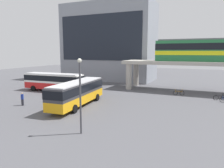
% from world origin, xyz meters
% --- Properties ---
extents(ground_plane, '(120.00, 120.00, 0.00)m').
position_xyz_m(ground_plane, '(0.00, 10.00, 0.00)').
color(ground_plane, '#515156').
extents(station_building, '(22.73, 10.61, 18.73)m').
position_xyz_m(station_building, '(-8.33, 27.31, 9.37)').
color(station_building, gray).
rests_on(station_building, ground_plane).
extents(elevated_platform, '(28.16, 6.14, 5.38)m').
position_xyz_m(elevated_platform, '(14.32, 17.38, 4.59)').
color(elevated_platform, '#ADA89E').
rests_on(elevated_platform, ground_plane).
extents(train, '(20.10, 2.96, 3.84)m').
position_xyz_m(train, '(16.14, 17.38, 7.35)').
color(train, '#26723F').
rests_on(train, elevated_platform).
extents(bus_main, '(3.46, 11.21, 3.22)m').
position_xyz_m(bus_main, '(-0.46, 0.60, 1.99)').
color(bus_main, orange).
rests_on(bus_main, ground_plane).
extents(bus_secondary, '(11.15, 3.16, 3.22)m').
position_xyz_m(bus_secondary, '(-10.12, 7.58, 1.99)').
color(bus_secondary, red).
rests_on(bus_secondary, ground_plane).
extents(bicycle_black, '(1.75, 0.50, 1.04)m').
position_xyz_m(bicycle_black, '(16.72, 11.82, 0.36)').
color(bicycle_black, black).
rests_on(bicycle_black, ground_plane).
extents(bicycle_orange, '(1.76, 0.47, 1.04)m').
position_xyz_m(bicycle_orange, '(10.80, 13.23, 0.36)').
color(bicycle_orange, black).
rests_on(bicycle_orange, ground_plane).
extents(pedestrian_by_bike_rack, '(0.43, 0.48, 1.72)m').
position_xyz_m(pedestrian_by_bike_rack, '(-7.25, -2.20, 0.81)').
color(pedestrian_by_bike_rack, '#26262D').
rests_on(pedestrian_by_bike_rack, ground_plane).
extents(lamp_post, '(0.36, 0.36, 6.50)m').
position_xyz_m(lamp_post, '(5.02, -7.28, 3.82)').
color(lamp_post, '#3F3F44').
rests_on(lamp_post, ground_plane).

